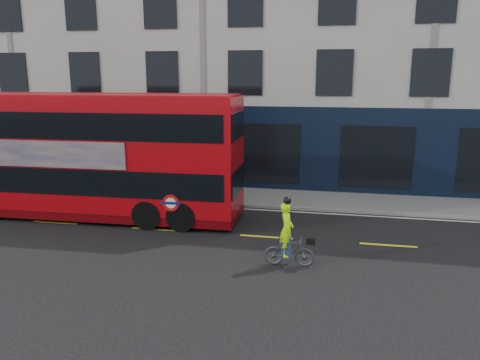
# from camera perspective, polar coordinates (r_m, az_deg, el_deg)

# --- Properties ---
(ground) EXTENTS (120.00, 120.00, 0.00)m
(ground) POSITION_cam_1_polar(r_m,az_deg,el_deg) (15.79, -12.25, -7.62)
(ground) COLOR black
(ground) RESTS_ON ground
(pavement) EXTENTS (60.00, 3.00, 0.12)m
(pavement) POSITION_cam_1_polar(r_m,az_deg,el_deg) (21.60, -5.37, -1.70)
(pavement) COLOR slate
(pavement) RESTS_ON ground
(kerb) EXTENTS (60.00, 0.12, 0.13)m
(kerb) POSITION_cam_1_polar(r_m,az_deg,el_deg) (20.22, -6.59, -2.71)
(kerb) COLOR gray
(kerb) RESTS_ON ground
(building_terrace) EXTENTS (50.00, 10.07, 15.00)m
(building_terrace) POSITION_cam_1_polar(r_m,az_deg,el_deg) (27.24, -1.61, 17.07)
(building_terrace) COLOR beige
(building_terrace) RESTS_ON ground
(road_edge_line) EXTENTS (58.00, 0.10, 0.01)m
(road_edge_line) POSITION_cam_1_polar(r_m,az_deg,el_deg) (19.96, -6.86, -3.10)
(road_edge_line) COLOR silver
(road_edge_line) RESTS_ON ground
(lane_dashes) EXTENTS (58.00, 0.12, 0.01)m
(lane_dashes) POSITION_cam_1_polar(r_m,az_deg,el_deg) (17.09, -10.23, -5.93)
(lane_dashes) COLOR yellow
(lane_dashes) RESTS_ON ground
(bus) EXTENTS (11.79, 2.98, 4.73)m
(bus) POSITION_cam_1_polar(r_m,az_deg,el_deg) (18.78, -17.94, 2.94)
(bus) COLOR #A8060D
(bus) RESTS_ON ground
(cyclist) EXTENTS (1.46, 0.58, 2.06)m
(cyclist) POSITION_cam_1_polar(r_m,az_deg,el_deg) (13.60, 5.91, -7.58)
(cyclist) COLOR #46494C
(cyclist) RESTS_ON ground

